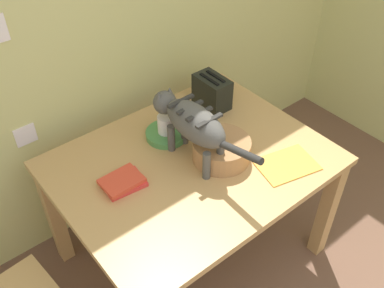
# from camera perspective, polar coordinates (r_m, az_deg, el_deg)

# --- Properties ---
(wall_rear) EXTENTS (4.28, 0.11, 2.50)m
(wall_rear) POSITION_cam_1_polar(r_m,az_deg,el_deg) (2.17, -14.09, 16.24)
(wall_rear) COLOR #D0C97D
(wall_rear) RESTS_ON ground_plane
(dining_table) EXTENTS (1.24, 0.97, 0.72)m
(dining_table) POSITION_cam_1_polar(r_m,az_deg,el_deg) (2.10, -0.00, -3.82)
(dining_table) COLOR tan
(dining_table) RESTS_ON ground_plane
(cat) EXTENTS (0.16, 0.66, 0.30)m
(cat) POSITION_cam_1_polar(r_m,az_deg,el_deg) (1.93, -0.04, 2.90)
(cat) COLOR #514E49
(cat) RESTS_ON dining_table
(saucer_bowl) EXTENTS (0.21, 0.21, 0.03)m
(saucer_bowl) POSITION_cam_1_polar(r_m,az_deg,el_deg) (2.16, -3.37, 1.32)
(saucer_bowl) COLOR #498A47
(saucer_bowl) RESTS_ON dining_table
(coffee_mug) EXTENTS (0.13, 0.08, 0.09)m
(coffee_mug) POSITION_cam_1_polar(r_m,az_deg,el_deg) (2.13, -3.35, 2.67)
(coffee_mug) COLOR white
(coffee_mug) RESTS_ON saucer_bowl
(magazine) EXTENTS (0.31, 0.25, 0.01)m
(magazine) POSITION_cam_1_polar(r_m,az_deg,el_deg) (2.06, 12.28, -2.66)
(magazine) COLOR gold
(magazine) RESTS_ON dining_table
(book_stack) EXTENTS (0.19, 0.15, 0.04)m
(book_stack) POSITION_cam_1_polar(r_m,az_deg,el_deg) (1.94, -9.05, -4.93)
(book_stack) COLOR red
(book_stack) RESTS_ON dining_table
(wicker_basket) EXTENTS (0.27, 0.27, 0.10)m
(wicker_basket) POSITION_cam_1_polar(r_m,az_deg,el_deg) (2.02, 3.87, -0.70)
(wicker_basket) COLOR #AA7649
(wicker_basket) RESTS_ON dining_table
(toaster) EXTENTS (0.12, 0.20, 0.18)m
(toaster) POSITION_cam_1_polar(r_m,az_deg,el_deg) (2.34, 2.63, 6.85)
(toaster) COLOR black
(toaster) RESTS_ON dining_table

